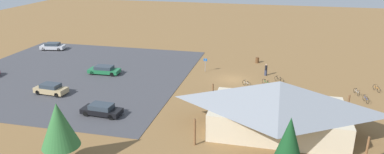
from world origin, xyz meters
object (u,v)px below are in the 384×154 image
(pine_west, at_px, (289,146))
(car_black_second_row, at_px, (102,110))
(trash_bin, at_px, (257,60))
(bike_pavilion, at_px, (278,104))
(bicycle_black_near_sign, at_px, (279,79))
(bicycle_silver_yard_right, at_px, (247,84))
(bicycle_blue_yard_left, at_px, (366,99))
(visitor_crossing_yard, at_px, (266,69))
(pine_far_east, at_px, (59,125))
(car_silver_end_stall, at_px, (53,46))
(bicycle_yellow_front_row, at_px, (278,92))
(bicycle_orange_edge_north, at_px, (377,89))
(car_tan_mid_lot, at_px, (51,89))
(car_green_by_curb, at_px, (104,70))
(lot_sign, at_px, (205,63))
(bicycle_green_by_bin, at_px, (266,82))
(bicycle_white_trailside, at_px, (357,92))

(pine_west, bearing_deg, car_black_second_row, -25.58)
(pine_west, bearing_deg, trash_bin, -83.04)
(bike_pavilion, xyz_separation_m, bicycle_black_near_sign, (-0.17, -15.28, -2.64))
(car_black_second_row, bearing_deg, bicycle_silver_yard_right, -138.89)
(bicycle_blue_yard_left, relative_size, visitor_crossing_yard, 0.94)
(bike_pavilion, bearing_deg, car_black_second_row, 2.36)
(pine_far_east, relative_size, car_silver_end_stall, 1.26)
(bicycle_yellow_front_row, bearing_deg, bicycle_silver_yard_right, -27.97)
(car_black_second_row, bearing_deg, bicycle_orange_edge_north, -154.57)
(bicycle_silver_yard_right, distance_m, car_tan_mid_lot, 26.10)
(bicycle_blue_yard_left, bearing_deg, car_black_second_row, 20.14)
(bike_pavilion, distance_m, car_green_by_curb, 28.66)
(bicycle_orange_edge_north, bearing_deg, visitor_crossing_yard, -11.97)
(trash_bin, xyz_separation_m, bicycle_orange_edge_north, (-16.30, 9.42, -0.09))
(bicycle_black_near_sign, distance_m, bicycle_orange_edge_north, 12.70)
(pine_far_east, distance_m, bicycle_orange_edge_north, 40.01)
(car_black_second_row, bearing_deg, bike_pavilion, -177.64)
(pine_far_east, xyz_separation_m, car_silver_end_stall, (23.53, -34.09, -3.11))
(bike_pavilion, relative_size, car_black_second_row, 3.31)
(trash_bin, height_order, visitor_crossing_yard, visitor_crossing_yard)
(lot_sign, relative_size, bicycle_green_by_bin, 1.47)
(car_silver_end_stall, bearing_deg, lot_sign, 168.79)
(bicycle_white_trailside, relative_size, car_black_second_row, 0.36)
(bicycle_blue_yard_left, xyz_separation_m, car_tan_mid_lot, (39.38, 6.68, 0.36))
(bike_pavilion, xyz_separation_m, car_silver_end_stall, (41.53, -23.37, -2.26))
(bicycle_green_by_bin, xyz_separation_m, car_green_by_curb, (24.05, 0.83, 0.30))
(bicycle_silver_yard_right, bearing_deg, bicycle_blue_yard_left, 171.49)
(bicycle_white_trailside, xyz_separation_m, car_black_second_row, (29.39, 13.45, 0.36))
(bicycle_orange_edge_north, relative_size, car_black_second_row, 0.36)
(lot_sign, distance_m, bicycle_black_near_sign, 11.41)
(bicycle_white_trailside, xyz_separation_m, car_tan_mid_lot, (38.75, 9.12, 0.40))
(trash_bin, relative_size, bicycle_white_trailside, 0.53)
(trash_bin, relative_size, car_silver_end_stall, 0.19)
(bicycle_yellow_front_row, relative_size, bicycle_orange_edge_north, 0.85)
(car_black_second_row, height_order, visitor_crossing_yard, visitor_crossing_yard)
(bicycle_green_by_bin, xyz_separation_m, car_black_second_row, (17.75, 14.22, 0.32))
(bicycle_silver_yard_right, distance_m, car_green_by_curb, 21.47)
(bicycle_white_trailside, bearing_deg, car_black_second_row, 24.59)
(bicycle_blue_yard_left, distance_m, car_green_by_curb, 36.39)
(pine_far_east, relative_size, bicycle_green_by_bin, 3.90)
(bike_pavilion, bearing_deg, pine_west, 94.07)
(bike_pavilion, distance_m, bicycle_blue_yard_left, 14.99)
(pine_far_east, distance_m, visitor_crossing_yard, 32.78)
(bicycle_orange_edge_north, relative_size, car_tan_mid_lot, 0.38)
(bicycle_green_by_bin, bearing_deg, bicycle_blue_yard_left, 165.35)
(pine_west, relative_size, car_silver_end_stall, 1.40)
(trash_bin, xyz_separation_m, pine_far_east, (14.55, 34.66, 3.39))
(car_silver_end_stall, xyz_separation_m, visitor_crossing_yard, (-39.73, 5.74, 0.22))
(pine_far_east, height_order, visitor_crossing_yard, pine_far_east)
(pine_far_east, bearing_deg, car_tan_mid_lot, -53.09)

